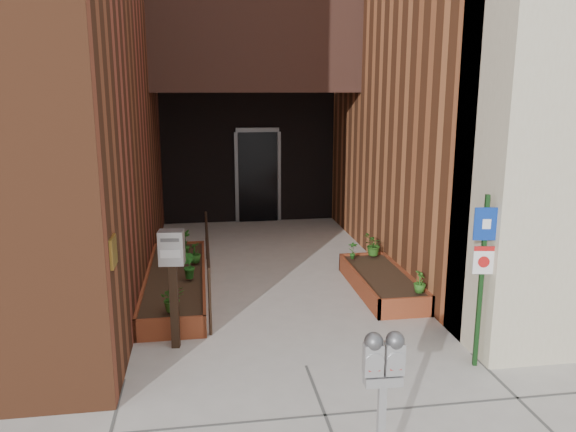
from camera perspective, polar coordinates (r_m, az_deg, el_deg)
name	(u,v)px	position (r m, az deg, el deg)	size (l,w,h in m)	color
ground	(306,366)	(6.59, 1.84, -14.98)	(80.00, 80.00, 0.00)	#9E9991
planter_left	(176,283)	(8.93, -11.32, -6.66)	(0.90, 3.60, 0.30)	maroon
planter_right	(381,283)	(8.87, 9.46, -6.72)	(0.80, 2.20, 0.30)	maroon
handrail	(207,244)	(8.69, -8.21, -2.84)	(0.04, 3.34, 0.90)	black
parking_meter	(383,371)	(4.33, 9.65, -15.24)	(0.30, 0.15, 1.35)	#A4A5A7
sign_post	(483,263)	(6.48, 19.18, -4.57)	(0.27, 0.08, 1.97)	#133413
payment_dropbox	(172,264)	(6.77, -11.67, -4.81)	(0.31, 0.25, 1.46)	black
shrub_left_a	(173,298)	(7.35, -11.64, -8.17)	(0.31, 0.31, 0.34)	#2B5E1B
shrub_left_b	(188,266)	(8.53, -10.11, -5.02)	(0.21, 0.21, 0.38)	#1E5D1A
shrub_left_c	(195,253)	(9.27, -9.44, -3.68)	(0.19, 0.19, 0.34)	#1F5217
shrub_left_d	(186,241)	(9.84, -10.37, -2.56)	(0.21, 0.21, 0.40)	#1E5117
shrub_right_a	(420,282)	(8.05, 13.25, -6.51)	(0.17, 0.17, 0.31)	#2B631C
shrub_right_b	(353,250)	(9.41, 6.62, -3.46)	(0.16, 0.16, 0.30)	#225D1A
shrub_right_c	(373,245)	(9.62, 8.68, -2.93)	(0.33, 0.33, 0.37)	#295C1A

